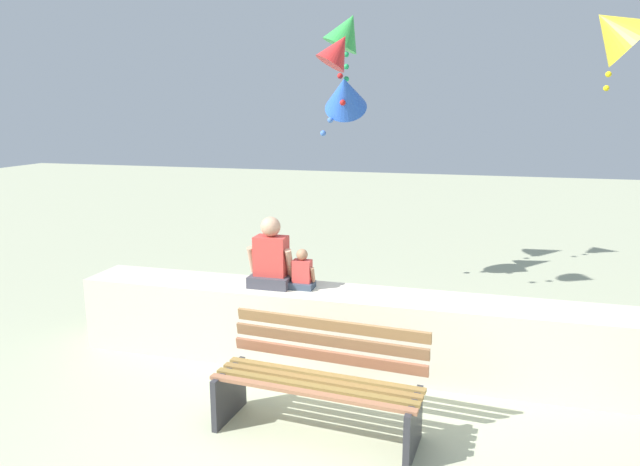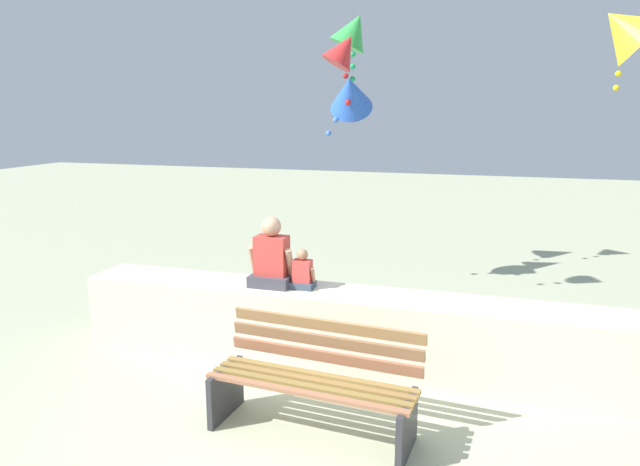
# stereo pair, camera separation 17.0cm
# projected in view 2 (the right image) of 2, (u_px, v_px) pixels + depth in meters

# --- Properties ---
(ground_plane) EXTENTS (40.00, 40.00, 0.00)m
(ground_plane) POSITION_uv_depth(u_px,v_px,m) (319.00, 427.00, 4.81)
(ground_plane) COLOR #A9AE8E
(seawall_ledge) EXTENTS (5.91, 0.64, 0.79)m
(seawall_ledge) POSITION_uv_depth(u_px,v_px,m) (354.00, 330.00, 5.87)
(seawall_ledge) COLOR beige
(seawall_ledge) RESTS_ON ground
(park_bench) EXTENTS (1.74, 0.74, 0.88)m
(park_bench) POSITION_uv_depth(u_px,v_px,m) (315.00, 382.00, 4.69)
(park_bench) COLOR #946144
(park_bench) RESTS_ON ground
(person_adult) EXTENTS (0.48, 0.35, 0.74)m
(person_adult) POSITION_uv_depth(u_px,v_px,m) (272.00, 259.00, 6.00)
(person_adult) COLOR #3A3B45
(person_adult) RESTS_ON seawall_ledge
(person_child) EXTENTS (0.27, 0.20, 0.42)m
(person_child) POSITION_uv_depth(u_px,v_px,m) (302.00, 273.00, 5.93)
(person_child) COLOR #354153
(person_child) RESTS_ON seawall_ledge
(kite_green) EXTENTS (0.83, 0.79, 1.10)m
(kite_green) POSITION_uv_depth(u_px,v_px,m) (353.00, 31.00, 8.56)
(kite_green) COLOR green
(kite_red) EXTENTS (0.75, 0.74, 1.06)m
(kite_red) POSITION_uv_depth(u_px,v_px,m) (344.00, 51.00, 7.99)
(kite_red) COLOR red
(kite_blue) EXTENTS (0.70, 0.86, 0.97)m
(kite_blue) POSITION_uv_depth(u_px,v_px,m) (350.00, 94.00, 7.86)
(kite_blue) COLOR blue
(kite_yellow) EXTENTS (0.99, 0.85, 1.23)m
(kite_yellow) POSITION_uv_depth(u_px,v_px,m) (625.00, 29.00, 7.30)
(kite_yellow) COLOR yellow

